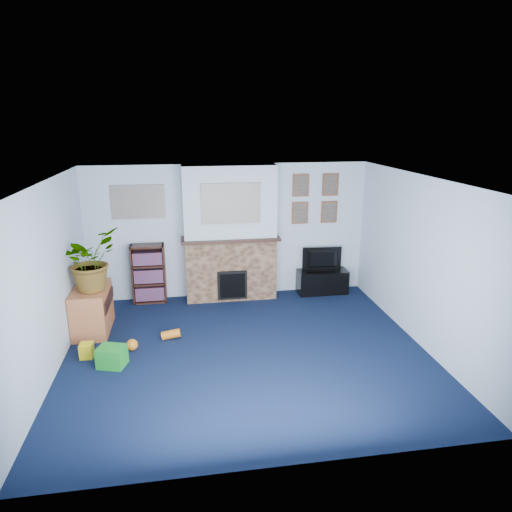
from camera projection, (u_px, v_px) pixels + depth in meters
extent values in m
cube|color=black|center=(247.00, 351.00, 6.42)|extent=(5.00, 4.50, 0.01)
cube|color=white|center=(246.00, 180.00, 5.73)|extent=(5.00, 4.50, 0.01)
cube|color=silver|center=(229.00, 231.00, 8.20)|extent=(5.00, 0.04, 2.40)
cube|color=silver|center=(282.00, 352.00, 3.95)|extent=(5.00, 0.04, 2.40)
cube|color=silver|center=(48.00, 281.00, 5.69)|extent=(0.04, 4.50, 2.40)
cube|color=silver|center=(421.00, 262.00, 6.45)|extent=(0.04, 4.50, 2.40)
cube|color=brown|center=(231.00, 269.00, 8.20)|extent=(1.60, 0.40, 1.10)
cube|color=brown|center=(230.00, 203.00, 7.85)|extent=(1.60, 0.40, 1.30)
cube|color=brown|center=(230.00, 238.00, 8.01)|extent=(1.72, 0.50, 0.05)
cube|color=brown|center=(232.00, 285.00, 8.07)|extent=(0.52, 0.08, 0.52)
cube|color=brown|center=(233.00, 286.00, 8.03)|extent=(0.44, 0.02, 0.44)
cube|color=gray|center=(231.00, 203.00, 7.64)|extent=(1.00, 0.03, 0.68)
cube|color=gray|center=(138.00, 202.00, 7.78)|extent=(0.90, 0.03, 0.58)
cube|color=brown|center=(301.00, 185.00, 8.15)|extent=(0.30, 0.03, 0.40)
cube|color=brown|center=(330.00, 185.00, 8.23)|extent=(0.30, 0.03, 0.40)
cube|color=brown|center=(300.00, 213.00, 8.29)|extent=(0.30, 0.03, 0.40)
cube|color=brown|center=(329.00, 212.00, 8.38)|extent=(0.30, 0.03, 0.40)
cube|color=black|center=(322.00, 281.00, 8.53)|extent=(0.92, 0.39, 0.44)
imported|color=black|center=(323.00, 259.00, 8.43)|extent=(0.74, 0.14, 0.42)
cube|color=black|center=(149.00, 271.00, 8.16)|extent=(0.58, 0.02, 1.05)
cube|color=black|center=(133.00, 274.00, 7.99)|extent=(0.03, 0.28, 1.05)
cube|color=black|center=(165.00, 273.00, 8.08)|extent=(0.03, 0.28, 1.05)
cube|color=black|center=(151.00, 300.00, 8.18)|extent=(0.56, 0.28, 0.03)
cube|color=black|center=(150.00, 283.00, 8.08)|extent=(0.56, 0.28, 0.03)
cube|color=black|center=(148.00, 265.00, 7.99)|extent=(0.56, 0.28, 0.03)
cube|color=black|center=(147.00, 246.00, 7.89)|extent=(0.56, 0.28, 0.03)
cube|color=black|center=(150.00, 293.00, 8.13)|extent=(0.50, 0.22, 0.24)
cube|color=black|center=(149.00, 275.00, 8.03)|extent=(0.50, 0.22, 0.24)
cube|color=black|center=(148.00, 258.00, 7.94)|extent=(0.50, 0.22, 0.22)
cube|color=#B16138|center=(92.00, 309.00, 6.96)|extent=(0.50, 0.90, 0.70)
imported|color=#26661E|center=(89.00, 260.00, 6.69)|extent=(1.01, 1.06, 0.91)
cube|color=gold|center=(228.00, 234.00, 7.95)|extent=(0.11, 0.07, 0.16)
cylinder|color=#B2BFC6|center=(248.00, 232.00, 8.00)|extent=(0.05, 0.05, 0.15)
sphere|color=gray|center=(197.00, 235.00, 7.87)|extent=(0.12, 0.12, 0.12)
cylinder|color=yellow|center=(268.00, 233.00, 8.06)|extent=(0.06, 0.06, 0.12)
cube|color=#198C26|center=(112.00, 356.00, 6.00)|extent=(0.41, 0.37, 0.27)
sphere|color=orange|center=(132.00, 344.00, 6.43)|extent=(0.16, 0.16, 0.16)
cube|color=yellow|center=(87.00, 350.00, 6.23)|extent=(0.18, 0.18, 0.21)
cylinder|color=orange|center=(171.00, 334.00, 6.77)|extent=(0.29, 0.13, 0.16)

